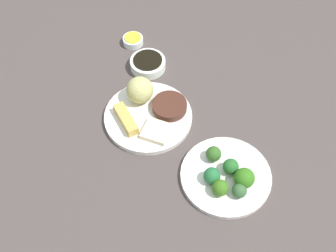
{
  "coord_description": "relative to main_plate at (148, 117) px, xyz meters",
  "views": [
    {
      "loc": [
        0.72,
        0.26,
        1.02
      ],
      "look_at": [
        0.05,
        0.1,
        0.06
      ],
      "focal_mm": 45.96,
      "sensor_mm": 36.0,
      "label": 1
    }
  ],
  "objects": [
    {
      "name": "broccoli_floret_2",
      "position": [
        0.15,
        0.29,
        0.03
      ],
      "size": [
        0.05,
        0.05,
        0.05
      ],
      "primitive_type": "sphere",
      "color": "#34701B",
      "rests_on": "broccoli_plate"
    },
    {
      "name": "broccoli_floret_1",
      "position": [
        0.16,
        0.21,
        0.03
      ],
      "size": [
        0.04,
        0.04,
        0.04
      ],
      "primitive_type": "sphere",
      "color": "#256936",
      "rests_on": "broccoli_plate"
    },
    {
      "name": "broccoli_floret_0",
      "position": [
        0.1,
        0.21,
        0.03
      ],
      "size": [
        0.04,
        0.04,
        0.04
      ],
      "primitive_type": "sphere",
      "color": "#335E22",
      "rests_on": "broccoli_plate"
    },
    {
      "name": "broccoli_plate",
      "position": [
        0.14,
        0.25,
        -0.0
      ],
      "size": [
        0.24,
        0.24,
        0.01
      ],
      "primitive_type": "cylinder",
      "color": "white",
      "rests_on": "tabletop"
    },
    {
      "name": "soy_sauce_bowl_liquid",
      "position": [
        -0.2,
        -0.05,
        0.02
      ],
      "size": [
        0.09,
        0.09,
        0.0
      ],
      "primitive_type": "cylinder",
      "color": "black",
      "rests_on": "soy_sauce_bowl"
    },
    {
      "name": "broccoli_floret_6",
      "position": [
        0.19,
        0.24,
        0.03
      ],
      "size": [
        0.04,
        0.04,
        0.04
      ],
      "primitive_type": "sphere",
      "color": "#3A6C1C",
      "rests_on": "broccoli_plate"
    },
    {
      "name": "sauce_ramekin_hot_mustard",
      "position": [
        -0.29,
        -0.13,
        0.0
      ],
      "size": [
        0.07,
        0.07,
        0.02
      ],
      "primitive_type": "cylinder",
      "color": "white",
      "rests_on": "tabletop"
    },
    {
      "name": "rice_scoop",
      "position": [
        -0.05,
        -0.04,
        0.05
      ],
      "size": [
        0.08,
        0.08,
        0.08
      ],
      "primitive_type": "sphere",
      "color": "tan",
      "rests_on": "main_plate"
    },
    {
      "name": "main_plate",
      "position": [
        0.0,
        0.0,
        0.0
      ],
      "size": [
        0.25,
        0.25,
        0.02
      ],
      "primitive_type": "cylinder",
      "color": "white",
      "rests_on": "tabletop"
    },
    {
      "name": "tabletop",
      "position": [
        -0.01,
        -0.03,
        -0.02
      ],
      "size": [
        2.2,
        2.2,
        0.02
      ],
      "primitive_type": "cube",
      "color": "#473D3B",
      "rests_on": "ground"
    },
    {
      "name": "crab_rangoon_wonton",
      "position": [
        0.05,
        0.04,
        0.02
      ],
      "size": [
        0.08,
        0.08,
        0.01
      ],
      "primitive_type": "cube",
      "rotation": [
        0.0,
        0.0,
        -0.13
      ],
      "color": "beige",
      "rests_on": "main_plate"
    },
    {
      "name": "sauce_ramekin_hot_mustard_liquid",
      "position": [
        -0.29,
        -0.13,
        0.02
      ],
      "size": [
        0.05,
        0.05,
        0.0
      ],
      "primitive_type": "cylinder",
      "color": "gold",
      "rests_on": "sauce_ramekin_hot_mustard"
    },
    {
      "name": "soy_sauce_bowl",
      "position": [
        -0.2,
        -0.05,
        0.01
      ],
      "size": [
        0.11,
        0.11,
        0.03
      ],
      "primitive_type": "cylinder",
      "color": "white",
      "rests_on": "tabletop"
    },
    {
      "name": "spring_roll",
      "position": [
        0.04,
        -0.05,
        0.02
      ],
      "size": [
        0.1,
        0.09,
        0.03
      ],
      "primitive_type": "cube",
      "rotation": [
        0.0,
        0.0,
        0.71
      ],
      "color": "gold",
      "rests_on": "main_plate"
    },
    {
      "name": "broccoli_floret_3",
      "position": [
        0.13,
        0.26,
        0.03
      ],
      "size": [
        0.04,
        0.04,
        0.04
      ],
      "primitive_type": "sphere",
      "color": "#286529",
      "rests_on": "broccoli_plate"
    },
    {
      "name": "stir_fry_heap",
      "position": [
        -0.04,
        0.05,
        0.02
      ],
      "size": [
        0.1,
        0.1,
        0.02
      ],
      "primitive_type": "cylinder",
      "color": "#47251B",
      "rests_on": "main_plate"
    },
    {
      "name": "broccoli_floret_4",
      "position": [
        0.19,
        0.29,
        0.02
      ],
      "size": [
        0.04,
        0.04,
        0.04
      ],
      "primitive_type": "sphere",
      "color": "#365D33",
      "rests_on": "broccoli_plate"
    }
  ]
}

